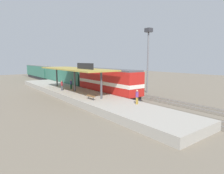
{
  "coord_description": "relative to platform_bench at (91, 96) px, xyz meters",
  "views": [
    {
      "loc": [
        -18.53,
        -28.96,
        6.05
      ],
      "look_at": [
        -1.38,
        -6.08,
        2.0
      ],
      "focal_mm": 30.6,
      "sensor_mm": 36.0,
      "label": 1
    }
  ],
  "objects": [
    {
      "name": "track_far",
      "position": [
        10.6,
        7.58,
        -1.31
      ],
      "size": [
        3.2,
        110.0,
        0.16
      ],
      "color": "#5F5649",
      "rests_on": "ground"
    },
    {
      "name": "person_boarding",
      "position": [
        1.85,
        10.01,
        0.51
      ],
      "size": [
        0.34,
        0.34,
        1.71
      ],
      "color": "#23603D",
      "rests_on": "platform"
    },
    {
      "name": "light_mast",
      "position": [
        13.8,
        2.82,
        7.05
      ],
      "size": [
        1.1,
        1.1,
        11.7
      ],
      "color": "slate",
      "rests_on": "ground"
    },
    {
      "name": "passenger_carriage_front",
      "position": [
        6.0,
        22.7,
        0.97
      ],
      "size": [
        2.9,
        20.0,
        4.24
      ],
      "color": "#28282D",
      "rests_on": "track_near"
    },
    {
      "name": "passenger_carriage_rear",
      "position": [
        6.0,
        43.5,
        0.97
      ],
      "size": [
        2.9,
        20.0,
        4.24
      ],
      "color": "#28282D",
      "rests_on": "track_near"
    },
    {
      "name": "locomotive",
      "position": [
        6.0,
        4.7,
        1.07
      ],
      "size": [
        2.93,
        14.43,
        4.44
      ],
      "color": "#28282D",
      "rests_on": "track_near"
    },
    {
      "name": "person_walking",
      "position": [
        -0.06,
        9.53,
        0.51
      ],
      "size": [
        0.34,
        0.34,
        1.71
      ],
      "color": "#4C4C51",
      "rests_on": "platform"
    },
    {
      "name": "person_waiting",
      "position": [
        2.95,
        -5.61,
        0.51
      ],
      "size": [
        0.34,
        0.34,
        1.71
      ],
      "color": "olive",
      "rests_on": "platform"
    },
    {
      "name": "ground_plane",
      "position": [
        8.0,
        7.58,
        -1.34
      ],
      "size": [
        120.0,
        120.0,
        0.0
      ],
      "primitive_type": "plane",
      "color": "#706656"
    },
    {
      "name": "station_canopy",
      "position": [
        1.4,
        7.49,
        3.19
      ],
      "size": [
        5.2,
        18.0,
        4.7
      ],
      "color": "#47474C",
      "rests_on": "platform"
    },
    {
      "name": "platform",
      "position": [
        1.4,
        7.58,
        -0.89
      ],
      "size": [
        6.0,
        44.0,
        0.9
      ],
      "primitive_type": "cube",
      "color": "#9E998E",
      "rests_on": "ground"
    },
    {
      "name": "track_near",
      "position": [
        6.0,
        7.58,
        -1.31
      ],
      "size": [
        3.2,
        110.0,
        0.16
      ],
      "color": "#5F5649",
      "rests_on": "ground"
    },
    {
      "name": "platform_bench",
      "position": [
        0.0,
        0.0,
        0.0
      ],
      "size": [
        0.44,
        1.7,
        0.5
      ],
      "color": "#333338",
      "rests_on": "platform"
    }
  ]
}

